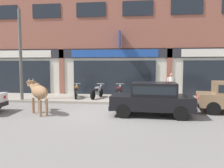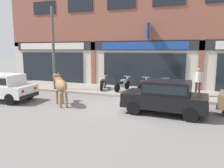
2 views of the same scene
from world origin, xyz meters
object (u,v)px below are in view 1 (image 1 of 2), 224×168
utility_pole (21,55)px  motorcycle_1 (97,92)px  cow (39,92)px  motorcycle_3 (141,93)px  motorcycle_2 (118,92)px  pedestrian (171,83)px  motorcycle_0 (76,92)px  car_1 (152,97)px

utility_pole → motorcycle_1: bearing=14.3°
cow → motorcycle_3: 6.26m
motorcycle_2 → utility_pole: 6.29m
pedestrian → motorcycle_2: bearing=176.1°
motorcycle_3 → motorcycle_2: bearing=177.7°
motorcycle_2 → motorcycle_3: 1.45m
utility_pole → motorcycle_0: bearing=20.2°
car_1 → motorcycle_1: bearing=129.9°
motorcycle_2 → utility_pole: utility_pole is taller
cow → motorcycle_1: cow is taller
cow → motorcycle_0: cow is taller
motorcycle_0 → pedestrian: bearing=-1.8°
motorcycle_0 → utility_pole: size_ratio=0.33×
motorcycle_3 → motorcycle_1: bearing=179.5°
motorcycle_0 → motorcycle_3: size_ratio=1.00×
motorcycle_0 → motorcycle_3: 4.14m
motorcycle_1 → motorcycle_3: 2.79m
motorcycle_2 → car_1: bearing=-64.3°
motorcycle_1 → pedestrian: size_ratio=1.12×
motorcycle_1 → motorcycle_2: bearing=1.5°
car_1 → motorcycle_3: car_1 is taller
motorcycle_0 → motorcycle_3: same height
cow → motorcycle_1: size_ratio=0.95×
motorcycle_1 → utility_pole: size_ratio=0.33×
motorcycle_1 → motorcycle_2: same height
cow → motorcycle_0: 4.21m
motorcycle_0 → pedestrian: (5.91, -0.18, 0.60)m
motorcycle_0 → utility_pole: 3.98m
motorcycle_1 → motorcycle_2: size_ratio=0.99×
motorcycle_2 → pedestrian: size_ratio=1.13×
cow → motorcycle_1: bearing=65.5°
cow → car_1: (5.10, 0.31, -0.19)m
motorcycle_3 → utility_pole: 7.63m
pedestrian → motorcycle_1: bearing=177.7°
motorcycle_2 → motorcycle_3: bearing=-2.3°
car_1 → utility_pole: bearing=160.4°
car_1 → pedestrian: size_ratio=2.31×
cow → motorcycle_0: size_ratio=0.95×
motorcycle_3 → pedestrian: (1.77, -0.16, 0.60)m
motorcycle_0 → motorcycle_1: (1.35, 0.00, 0.00)m
car_1 → motorcycle_1: (-3.21, 3.84, -0.28)m
motorcycle_3 → utility_pole: bearing=-171.3°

